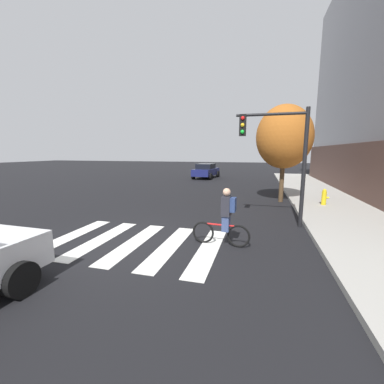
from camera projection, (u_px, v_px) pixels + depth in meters
name	position (u px, v px, depth m)	size (l,w,h in m)	color
ground_plane	(125.00, 242.00, 7.51)	(120.00, 120.00, 0.00)	black
crosswalk_stripes	(134.00, 243.00, 7.43)	(5.06, 3.46, 0.01)	silver
sedan_mid	(206.00, 171.00, 25.65)	(2.34, 4.48, 1.50)	navy
cyclist	(225.00, 217.00, 7.07)	(1.71, 0.38, 1.69)	black
traffic_light_near	(280.00, 147.00, 8.76)	(2.47, 0.28, 4.20)	black
fire_hydrant	(324.00, 197.00, 12.00)	(0.33, 0.22, 0.78)	gold
street_tree_near	(284.00, 137.00, 13.01)	(2.89, 2.89, 5.14)	#4C3823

